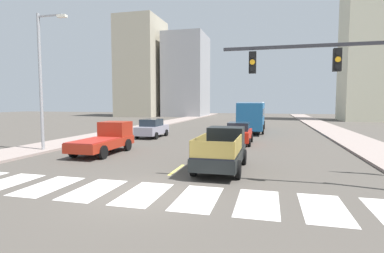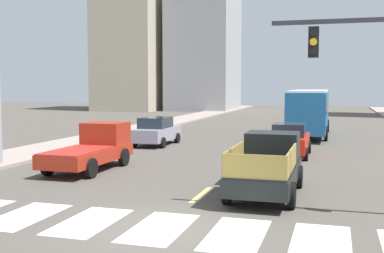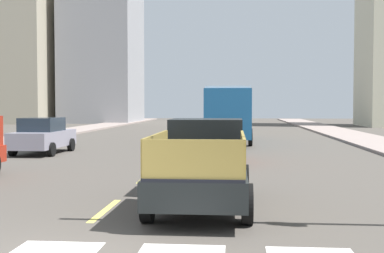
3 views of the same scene
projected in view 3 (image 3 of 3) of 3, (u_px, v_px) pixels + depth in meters
lane_dash_0 at (105, 210)px, 11.06m from camera, size 0.16×2.40×0.01m
lane_dash_1 at (145, 178)px, 16.04m from camera, size 0.16×2.40×0.01m
lane_dash_2 at (167, 160)px, 21.01m from camera, size 0.16×2.40×0.01m
lane_dash_3 at (180, 150)px, 25.99m from camera, size 0.16×2.40×0.01m
lane_dash_4 at (188, 142)px, 30.97m from camera, size 0.16×2.40×0.01m
lane_dash_5 at (195, 137)px, 35.95m from camera, size 0.16×2.40×0.01m
lane_dash_6 at (200, 133)px, 40.92m from camera, size 0.16×2.40×0.01m
lane_dash_7 at (204, 130)px, 45.90m from camera, size 0.16×2.40×0.01m
pickup_stakebed at (203, 164)px, 11.80m from camera, size 2.18×5.20×1.96m
city_bus at (229, 111)px, 31.32m from camera, size 2.72×10.80×3.32m
sedan_far at (43, 136)px, 23.92m from camera, size 2.02×4.40×1.72m
sedan_near_right at (215, 140)px, 20.73m from camera, size 2.02×4.40×1.72m
block_mid_left at (21, 36)px, 64.75m from camera, size 9.04×11.62×22.46m
block_mid_right at (103, 51)px, 66.57m from camera, size 9.07×11.16×18.82m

